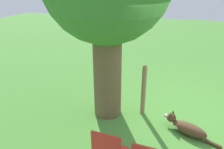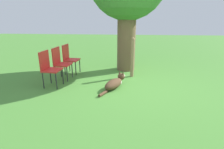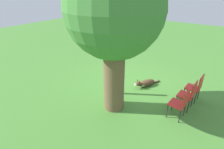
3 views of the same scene
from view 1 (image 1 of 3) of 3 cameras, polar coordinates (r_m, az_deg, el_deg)
name	(u,v)px [view 1 (image 1 of 3)]	position (r m, az deg, el deg)	size (l,w,h in m)	color
ground_plane	(166,115)	(5.22, 13.97, -10.31)	(30.00, 30.00, 0.00)	#478433
dog	(186,127)	(4.73, 18.82, -12.95)	(0.62, 1.11, 0.36)	#513823
fence_post	(144,90)	(4.90, 8.25, -3.96)	(0.10, 0.10, 1.20)	#937551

